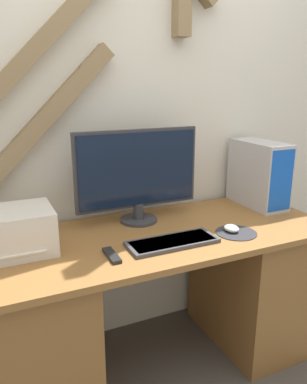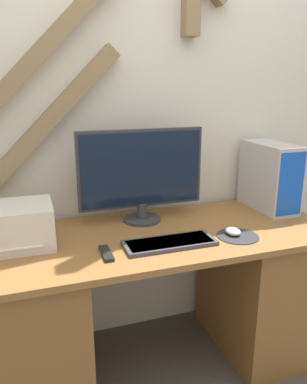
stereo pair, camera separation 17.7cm
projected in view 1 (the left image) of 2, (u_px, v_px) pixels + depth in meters
name	position (u px, v px, depth m)	size (l,w,h in m)	color
wall_back	(125.00, 104.00, 2.03)	(6.40, 0.13, 2.95)	silver
desk	(157.00, 300.00, 1.94)	(1.79, 0.71, 0.77)	brown
monitor	(138.00, 173.00, 1.92)	(0.66, 0.20, 0.49)	#333338
keyboard	(172.00, 242.00, 1.71)	(0.42, 0.16, 0.02)	#3D3D42
mousepad	(236.00, 233.00, 1.83)	(0.20, 0.20, 0.00)	#2D2D33
mouse	(231.00, 228.00, 1.84)	(0.07, 0.09, 0.03)	silver
computer_tower	(259.00, 174.00, 2.21)	(0.18, 0.38, 0.38)	#B2B2B7
printer	(10.00, 232.00, 1.60)	(0.37, 0.28, 0.19)	beige
remote_control	(112.00, 255.00, 1.58)	(0.04, 0.15, 0.02)	black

